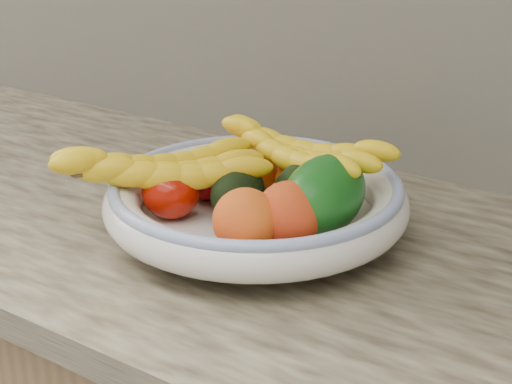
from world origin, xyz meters
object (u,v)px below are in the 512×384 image
object	(u,v)px
green_mango	(324,196)
banana_bunch_back	(297,158)
banana_bunch_front	(161,175)
fruit_bowl	(256,200)

from	to	relation	value
green_mango	banana_bunch_back	distance (m)	0.10
green_mango	banana_bunch_front	size ratio (longest dim) A/B	0.49
green_mango	banana_bunch_front	distance (m)	0.21
green_mango	fruit_bowl	bearing A→B (deg)	-179.78
banana_bunch_front	green_mango	bearing A→B (deg)	-32.54
banana_bunch_back	fruit_bowl	bearing A→B (deg)	-95.20
fruit_bowl	green_mango	xyz separation A→B (m)	(0.10, 0.00, 0.03)
fruit_bowl	banana_bunch_front	xyz separation A→B (m)	(-0.10, -0.07, 0.03)
fruit_bowl	banana_bunch_front	bearing A→B (deg)	-147.03
banana_bunch_back	banana_bunch_front	distance (m)	0.18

